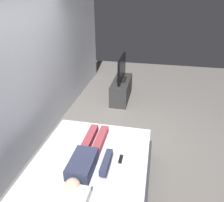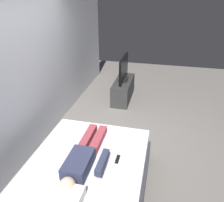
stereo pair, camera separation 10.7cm
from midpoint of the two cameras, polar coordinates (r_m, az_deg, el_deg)
ground_plane at (r=3.93m, az=1.00°, el=-12.44°), size 10.00×10.00×0.00m
back_wall at (r=4.07m, az=-18.36°, el=10.05°), size 6.40×0.10×2.80m
bed at (r=3.09m, az=-7.04°, el=-19.86°), size 1.95×1.54×0.54m
person at (r=2.86m, az=-7.64°, el=-14.50°), size 1.26×0.46×0.18m
remote at (r=2.93m, az=1.20°, el=-14.81°), size 0.15×0.04×0.02m
tv_stand at (r=5.49m, az=1.87°, el=2.97°), size 1.10×0.40×0.50m
tv at (r=5.29m, az=1.96°, el=8.25°), size 0.88×0.20×0.59m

